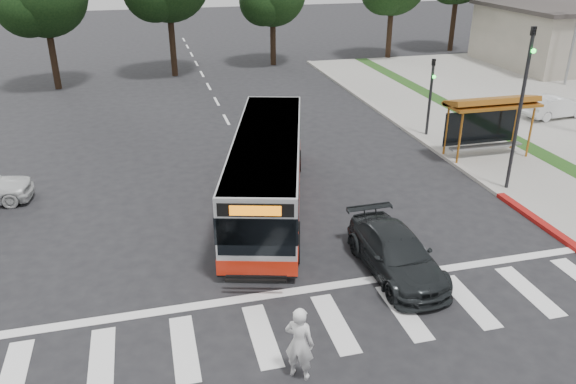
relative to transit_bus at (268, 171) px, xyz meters
name	(u,v)px	position (x,y,z in m)	size (l,w,h in m)	color
ground	(288,236)	(0.14, -2.57, -1.41)	(140.00, 140.00, 0.00)	black
sidewalk_east	(455,136)	(11.14, 5.43, -1.35)	(4.00, 40.00, 0.12)	gray
curb_east	(420,139)	(9.14, 5.43, -1.34)	(0.30, 40.00, 0.15)	#9E9991
curb_east_red	(550,229)	(9.14, -4.57, -1.34)	(0.32, 6.00, 0.15)	maroon
crosswalk_ladder	(335,323)	(0.14, -7.57, -1.41)	(18.00, 2.60, 0.01)	silver
bus_shelter	(490,108)	(10.94, 2.53, 0.94)	(4.20, 1.60, 2.86)	#A35F1B
traffic_signal_ne_tall	(522,97)	(9.74, -1.08, 2.46)	(0.18, 0.37, 6.50)	black
traffic_signal_ne_short	(431,89)	(9.74, 5.92, 1.06)	(0.18, 0.37, 4.00)	black
transit_bus	(268,171)	(0.00, 0.00, 0.00)	(2.37, 10.95, 2.83)	#B4B7B9
pedestrian	(299,343)	(-1.32, -9.23, -0.45)	(0.70, 0.46, 1.92)	silver
dark_sedan	(396,253)	(2.75, -5.63, -0.75)	(1.85, 4.56, 1.32)	black
parked_car_1	(556,107)	(18.21, 6.91, -0.69)	(1.32, 3.78, 1.24)	silver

